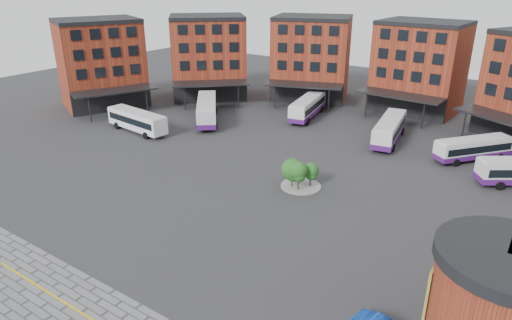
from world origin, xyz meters
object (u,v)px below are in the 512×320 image
Objects in this scene: bus_a at (137,120)px; bus_b at (207,110)px; bus_d at (389,129)px; tree_island at (298,172)px; bus_e at (473,148)px; bus_c at (308,107)px.

bus_a is 10.86m from bus_b.
bus_d is at bearing -56.56° from bus_a.
tree_island is 0.47× the size of bus_e.
tree_island is 0.38× the size of bus_c.
bus_a is 0.94× the size of bus_d.
bus_c is (11.90, 10.76, -0.15)m from bus_b.
tree_island is at bearing -67.59° from bus_b.
bus_d is at bearing -24.52° from bus_c.
bus_b is at bearing 151.33° from tree_island.
bus_a is (-28.59, 3.26, -0.03)m from tree_island.
bus_a is 26.54m from bus_c.
tree_island reaches higher than bus_e.
bus_a reaches higher than bus_e.
tree_island reaches higher than bus_a.
tree_island is at bearing -87.37° from bus_e.
bus_b is 0.96× the size of bus_d.
bus_d reaches higher than bus_c.
bus_b is 16.04m from bus_c.
bus_b reaches higher than tree_island.
bus_b reaches higher than bus_c.
bus_d is (14.62, -3.73, 0.03)m from bus_c.
bus_e is (25.50, -4.46, -0.19)m from bus_c.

